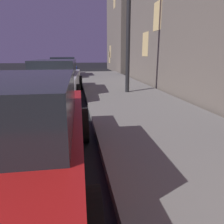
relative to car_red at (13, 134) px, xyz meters
name	(u,v)px	position (x,y,z in m)	size (l,w,h in m)	color
car_red	(13,134)	(0.00, 0.00, 0.00)	(2.01, 4.13, 1.43)	maroon
car_silver	(55,78)	(0.00, 6.24, 0.00)	(2.25, 4.69, 1.43)	#B7B7BF
car_blue	(63,67)	(0.00, 13.14, 0.00)	(2.07, 4.19, 1.43)	navy
building_far	(149,16)	(7.94, 18.22, 4.39)	(6.98, 7.37, 10.20)	#6B6056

